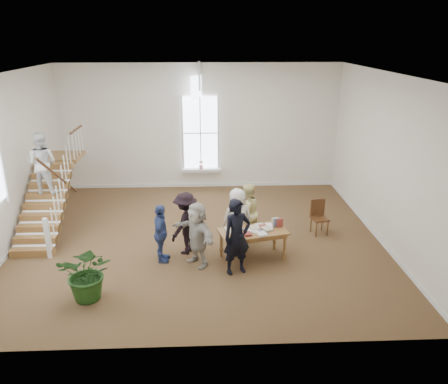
{
  "coord_description": "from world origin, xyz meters",
  "views": [
    {
      "loc": [
        0.18,
        -11.11,
        5.43
      ],
      "look_at": [
        0.68,
        0.4,
        1.24
      ],
      "focal_mm": 35.0,
      "sensor_mm": 36.0,
      "label": 1
    }
  ],
  "objects_px": {
    "person_yellow": "(247,212)",
    "woman_cluster_b": "(186,223)",
    "elderly_woman": "(237,219)",
    "woman_cluster_c": "(197,234)",
    "floor_plant": "(88,273)",
    "side_chair": "(319,215)",
    "woman_cluster_a": "(161,234)",
    "library_table": "(253,234)",
    "police_officer": "(237,237)"
  },
  "relations": [
    {
      "from": "elderly_woman",
      "to": "woman_cluster_b",
      "type": "xyz_separation_m",
      "value": [
        -1.35,
        -0.17,
        -0.01
      ]
    },
    {
      "from": "elderly_woman",
      "to": "library_table",
      "type": "bearing_deg",
      "value": 103.21
    },
    {
      "from": "library_table",
      "to": "woman_cluster_c",
      "type": "relative_size",
      "value": 1.11
    },
    {
      "from": "side_chair",
      "to": "police_officer",
      "type": "bearing_deg",
      "value": -151.47
    },
    {
      "from": "floor_plant",
      "to": "woman_cluster_b",
      "type": "bearing_deg",
      "value": 45.81
    },
    {
      "from": "police_officer",
      "to": "woman_cluster_c",
      "type": "bearing_deg",
      "value": 134.49
    },
    {
      "from": "library_table",
      "to": "elderly_woman",
      "type": "xyz_separation_m",
      "value": [
        -0.34,
        0.6,
        0.14
      ]
    },
    {
      "from": "elderly_woman",
      "to": "woman_cluster_a",
      "type": "bearing_deg",
      "value": 1.1
    },
    {
      "from": "person_yellow",
      "to": "floor_plant",
      "type": "xyz_separation_m",
      "value": [
        -3.65,
        -2.73,
        -0.19
      ]
    },
    {
      "from": "woman_cluster_a",
      "to": "woman_cluster_c",
      "type": "relative_size",
      "value": 0.93
    },
    {
      "from": "library_table",
      "to": "woman_cluster_c",
      "type": "bearing_deg",
      "value": 175.27
    },
    {
      "from": "police_officer",
      "to": "floor_plant",
      "type": "relative_size",
      "value": 1.47
    },
    {
      "from": "elderly_woman",
      "to": "woman_cluster_b",
      "type": "bearing_deg",
      "value": -9.39
    },
    {
      "from": "floor_plant",
      "to": "side_chair",
      "type": "xyz_separation_m",
      "value": [
        5.75,
        3.1,
        -0.08
      ]
    },
    {
      "from": "police_officer",
      "to": "floor_plant",
      "type": "bearing_deg",
      "value": 175.7
    },
    {
      "from": "police_officer",
      "to": "woman_cluster_a",
      "type": "distance_m",
      "value": 1.96
    },
    {
      "from": "woman_cluster_b",
      "to": "side_chair",
      "type": "distance_m",
      "value": 3.9
    },
    {
      "from": "library_table",
      "to": "side_chair",
      "type": "xyz_separation_m",
      "value": [
        2.06,
        1.47,
        -0.14
      ]
    },
    {
      "from": "floor_plant",
      "to": "person_yellow",
      "type": "bearing_deg",
      "value": 36.77
    },
    {
      "from": "woman_cluster_b",
      "to": "person_yellow",
      "type": "bearing_deg",
      "value": 143.8
    },
    {
      "from": "woman_cluster_c",
      "to": "side_chair",
      "type": "relative_size",
      "value": 1.63
    },
    {
      "from": "person_yellow",
      "to": "floor_plant",
      "type": "distance_m",
      "value": 4.56
    },
    {
      "from": "woman_cluster_a",
      "to": "woman_cluster_b",
      "type": "xyz_separation_m",
      "value": [
        0.6,
        0.45,
        0.07
      ]
    },
    {
      "from": "woman_cluster_b",
      "to": "floor_plant",
      "type": "bearing_deg",
      "value": -12.45
    },
    {
      "from": "woman_cluster_c",
      "to": "floor_plant",
      "type": "distance_m",
      "value": 2.71
    },
    {
      "from": "police_officer",
      "to": "woman_cluster_b",
      "type": "relative_size",
      "value": 1.13
    },
    {
      "from": "person_yellow",
      "to": "woman_cluster_b",
      "type": "bearing_deg",
      "value": -8.68
    },
    {
      "from": "woman_cluster_a",
      "to": "woman_cluster_b",
      "type": "bearing_deg",
      "value": -49.51
    },
    {
      "from": "library_table",
      "to": "floor_plant",
      "type": "relative_size",
      "value": 1.43
    },
    {
      "from": "elderly_woman",
      "to": "woman_cluster_c",
      "type": "xyz_separation_m",
      "value": [
        -1.05,
        -0.82,
        -0.02
      ]
    },
    {
      "from": "woman_cluster_c",
      "to": "floor_plant",
      "type": "relative_size",
      "value": 1.29
    },
    {
      "from": "library_table",
      "to": "police_officer",
      "type": "distance_m",
      "value": 0.82
    },
    {
      "from": "woman_cluster_a",
      "to": "woman_cluster_c",
      "type": "bearing_deg",
      "value": -98.91
    },
    {
      "from": "elderly_woman",
      "to": "person_yellow",
      "type": "distance_m",
      "value": 0.58
    },
    {
      "from": "woman_cluster_a",
      "to": "floor_plant",
      "type": "height_order",
      "value": "woman_cluster_a"
    },
    {
      "from": "police_officer",
      "to": "woman_cluster_b",
      "type": "height_order",
      "value": "police_officer"
    },
    {
      "from": "woman_cluster_b",
      "to": "side_chair",
      "type": "xyz_separation_m",
      "value": [
        3.75,
        1.04,
        -0.27
      ]
    },
    {
      "from": "police_officer",
      "to": "elderly_woman",
      "type": "distance_m",
      "value": 1.26
    },
    {
      "from": "library_table",
      "to": "police_officer",
      "type": "bearing_deg",
      "value": -137.82
    },
    {
      "from": "police_officer",
      "to": "floor_plant",
      "type": "distance_m",
      "value": 3.41
    },
    {
      "from": "floor_plant",
      "to": "library_table",
      "type": "bearing_deg",
      "value": 23.84
    },
    {
      "from": "library_table",
      "to": "woman_cluster_c",
      "type": "height_order",
      "value": "woman_cluster_c"
    },
    {
      "from": "woman_cluster_a",
      "to": "side_chair",
      "type": "relative_size",
      "value": 1.52
    },
    {
      "from": "person_yellow",
      "to": "woman_cluster_b",
      "type": "xyz_separation_m",
      "value": [
        -1.65,
        -0.67,
        0.01
      ]
    },
    {
      "from": "police_officer",
      "to": "elderly_woman",
      "type": "bearing_deg",
      "value": 64.37
    },
    {
      "from": "elderly_woman",
      "to": "woman_cluster_c",
      "type": "relative_size",
      "value": 1.03
    },
    {
      "from": "police_officer",
      "to": "woman_cluster_c",
      "type": "xyz_separation_m",
      "value": [
        -0.95,
        0.43,
        -0.12
      ]
    },
    {
      "from": "floor_plant",
      "to": "side_chair",
      "type": "height_order",
      "value": "floor_plant"
    },
    {
      "from": "woman_cluster_b",
      "to": "floor_plant",
      "type": "height_order",
      "value": "woman_cluster_b"
    },
    {
      "from": "person_yellow",
      "to": "side_chair",
      "type": "bearing_deg",
      "value": 159.24
    }
  ]
}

